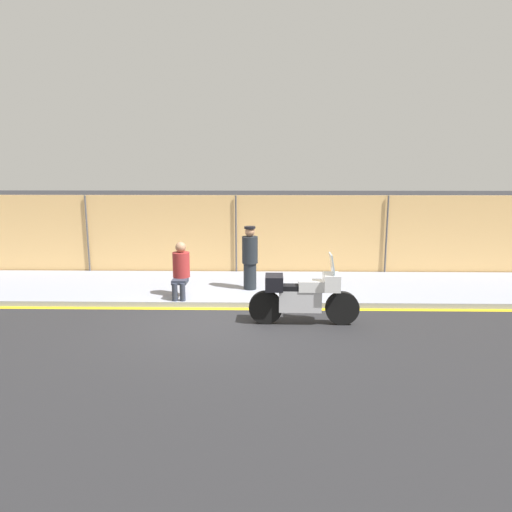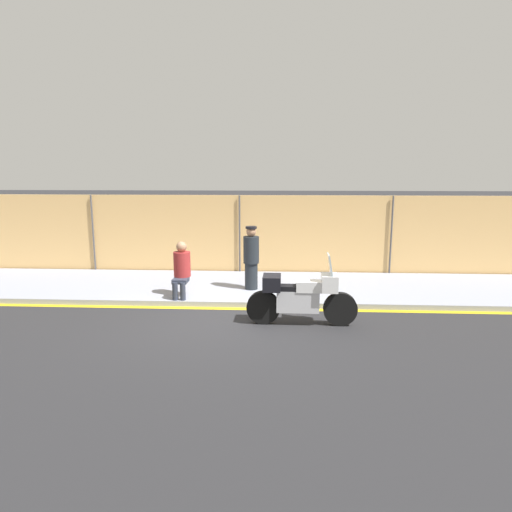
{
  "view_description": "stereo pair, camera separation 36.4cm",
  "coord_description": "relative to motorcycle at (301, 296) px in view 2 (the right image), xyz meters",
  "views": [
    {
      "loc": [
        0.85,
        -9.23,
        3.15
      ],
      "look_at": [
        0.65,
        1.16,
        1.17
      ],
      "focal_mm": 32.0,
      "sensor_mm": 36.0,
      "label": 1
    },
    {
      "loc": [
        1.21,
        -9.22,
        3.15
      ],
      "look_at": [
        0.65,
        1.16,
        1.17
      ],
      "focal_mm": 32.0,
      "sensor_mm": 36.0,
      "label": 2
    }
  ],
  "objects": [
    {
      "name": "ground_plane",
      "position": [
        -1.64,
        0.21,
        -0.6
      ],
      "size": [
        120.0,
        120.0,
        0.0
      ],
      "primitive_type": "plane",
      "color": "#262628"
    },
    {
      "name": "curb_paint_stripe",
      "position": [
        -1.64,
        0.99,
        -0.6
      ],
      "size": [
        33.01,
        0.18,
        0.01
      ],
      "color": "gold",
      "rests_on": "ground_plane"
    },
    {
      "name": "sidewalk",
      "position": [
        -1.64,
        2.72,
        -0.54
      ],
      "size": [
        33.01,
        3.27,
        0.13
      ],
      "color": "#8E93A3",
      "rests_on": "ground_plane"
    },
    {
      "name": "officer_standing",
      "position": [
        -1.16,
        2.31,
        0.35
      ],
      "size": [
        0.4,
        0.4,
        1.61
      ],
      "color": "#1E2328",
      "rests_on": "sidewalk"
    },
    {
      "name": "storefront_fence",
      "position": [
        -1.64,
        4.44,
        0.6
      ],
      "size": [
        31.36,
        0.17,
        2.4
      ],
      "color": "#E5B26B",
      "rests_on": "ground_plane"
    },
    {
      "name": "motorcycle",
      "position": [
        0.0,
        0.0,
        0.0
      ],
      "size": [
        2.27,
        0.52,
        1.49
      ],
      "rotation": [
        0.0,
        0.0,
        -0.02
      ],
      "color": "black",
      "rests_on": "ground_plane"
    },
    {
      "name": "person_seated_on_curb",
      "position": [
        -2.79,
        1.55,
        0.26
      ],
      "size": [
        0.41,
        0.69,
        1.32
      ],
      "color": "#2D3342",
      "rests_on": "sidewalk"
    }
  ]
}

